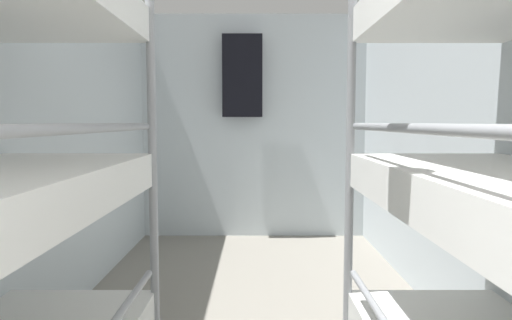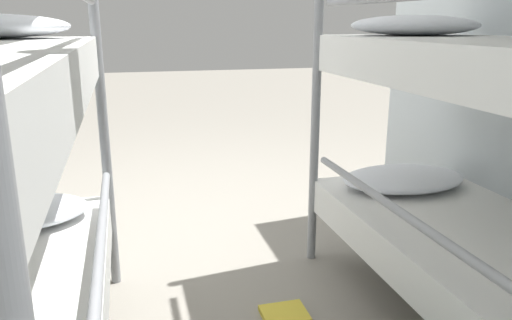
# 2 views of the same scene
# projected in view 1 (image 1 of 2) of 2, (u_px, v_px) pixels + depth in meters

# --- Properties ---
(wall_left) EXTENTS (0.06, 5.48, 2.52)m
(wall_left) POSITION_uv_depth(u_px,v_px,m) (15.00, 132.00, 2.51)
(wall_left) COLOR silver
(wall_left) RESTS_ON ground_plane
(wall_right) EXTENTS (0.06, 5.48, 2.52)m
(wall_right) POSITION_uv_depth(u_px,v_px,m) (484.00, 132.00, 2.52)
(wall_right) COLOR silver
(wall_right) RESTS_ON ground_plane
(wall_back) EXTENTS (2.65, 0.06, 2.52)m
(wall_back) POSITION_uv_depth(u_px,v_px,m) (252.00, 127.00, 5.21)
(wall_back) COLOR silver
(wall_back) RESTS_ON ground_plane
(hanging_coat) EXTENTS (0.44, 0.12, 0.90)m
(hanging_coat) POSITION_uv_depth(u_px,v_px,m) (240.00, 76.00, 5.02)
(hanging_coat) COLOR black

